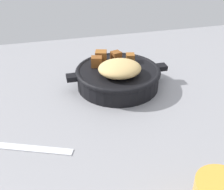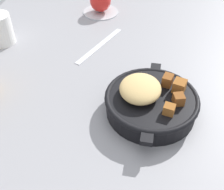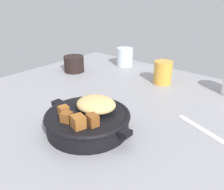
# 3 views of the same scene
# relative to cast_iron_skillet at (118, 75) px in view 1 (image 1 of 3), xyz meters

# --- Properties ---
(ground_plane) EXTENTS (1.15, 0.93, 0.02)m
(ground_plane) POSITION_rel_cast_iron_skillet_xyz_m (0.05, 0.11, -0.04)
(ground_plane) COLOR gray
(cast_iron_skillet) EXTENTS (0.25, 0.20, 0.08)m
(cast_iron_skillet) POSITION_rel_cast_iron_skillet_xyz_m (0.00, 0.00, 0.00)
(cast_iron_skillet) COLOR black
(cast_iron_skillet) RESTS_ON ground_plane
(butter_knife) EXTENTS (0.21, 0.10, 0.00)m
(butter_knife) POSITION_rel_cast_iron_skillet_xyz_m (0.24, 0.17, -0.03)
(butter_knife) COLOR silver
(butter_knife) RESTS_ON ground_plane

